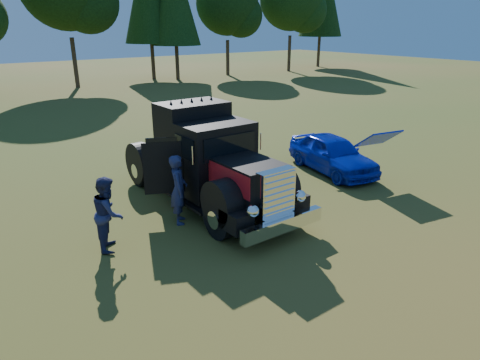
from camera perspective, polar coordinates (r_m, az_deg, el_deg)
The scene contains 5 objects.
ground at distance 12.48m, azimuth 3.02°, elevation -4.68°, with size 120.00×120.00×0.00m, color #2D4F17.
diamond_t_truck at distance 12.86m, azimuth -4.19°, elevation 2.18°, with size 3.28×7.16×3.00m.
hotrod_coupe at distance 16.28m, azimuth 12.25°, elevation 3.49°, with size 2.40×4.39×1.89m.
spectator_near at distance 11.78m, azimuth -8.18°, elevation -1.26°, with size 0.71×0.47×1.95m, color #20334B.
spectator_far at distance 10.83m, azimuth -17.13°, elevation -4.25°, with size 0.90×0.70×1.85m, color #1C2342.
Camera 1 is at (-7.30, -8.66, 5.23)m, focal length 32.00 mm.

